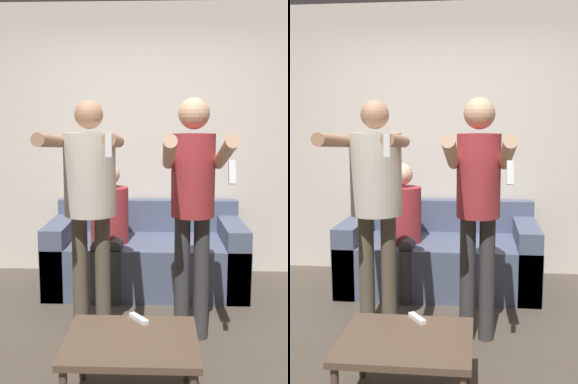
# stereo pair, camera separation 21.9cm
# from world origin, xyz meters

# --- Properties ---
(ground_plane) EXTENTS (14.00, 14.00, 0.00)m
(ground_plane) POSITION_xyz_m (0.00, 0.00, 0.00)
(ground_plane) COLOR #4C4238
(wall_back) EXTENTS (6.40, 0.06, 2.70)m
(wall_back) POSITION_xyz_m (0.00, 1.81, 1.35)
(wall_back) COLOR beige
(wall_back) RESTS_ON ground_plane
(couch) EXTENTS (1.78, 0.90, 0.77)m
(couch) POSITION_xyz_m (-0.00, 1.32, 0.28)
(couch) COLOR #4C5670
(couch) RESTS_ON ground_plane
(person_standing_left) EXTENTS (0.48, 0.77, 1.68)m
(person_standing_left) POSITION_xyz_m (-0.36, 0.26, 1.07)
(person_standing_left) COLOR brown
(person_standing_left) RESTS_ON ground_plane
(person_standing_right) EXTENTS (0.42, 0.78, 1.69)m
(person_standing_right) POSITION_xyz_m (0.35, 0.25, 1.05)
(person_standing_right) COLOR #383838
(person_standing_right) RESTS_ON ground_plane
(person_seated) EXTENTS (0.34, 0.54, 1.17)m
(person_seated) POSITION_xyz_m (-0.33, 1.12, 0.66)
(person_seated) COLOR #383838
(person_seated) RESTS_ON ground_plane
(coffee_table) EXTENTS (0.71, 0.58, 0.39)m
(coffee_table) POSITION_xyz_m (-0.02, -0.54, 0.34)
(coffee_table) COLOR brown
(coffee_table) RESTS_ON ground_plane
(remote_on_table) EXTENTS (0.12, 0.14, 0.02)m
(remote_on_table) POSITION_xyz_m (0.01, -0.32, 0.40)
(remote_on_table) COLOR white
(remote_on_table) RESTS_ON coffee_table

